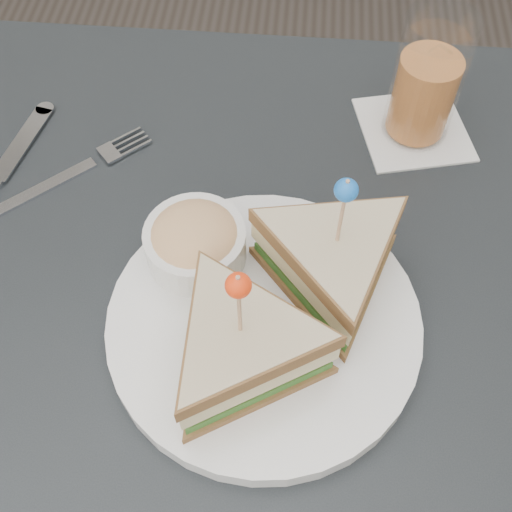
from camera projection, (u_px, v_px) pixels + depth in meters
name	position (u px, v px, depth m)	size (l,w,h in m)	color
ground_plane	(251.00, 483.00, 1.27)	(3.50, 3.50, 0.00)	#3F3833
table	(246.00, 326.00, 0.71)	(0.80, 0.80, 0.75)	black
plate_meal	(273.00, 302.00, 0.58)	(0.33, 0.31, 0.18)	white
cutlery_fork	(79.00, 169.00, 0.73)	(0.16, 0.15, 0.01)	silver
cutlery_knife	(1.00, 175.00, 0.72)	(0.06, 0.22, 0.01)	silver
drink_set	(426.00, 86.00, 0.71)	(0.15, 0.15, 0.15)	white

